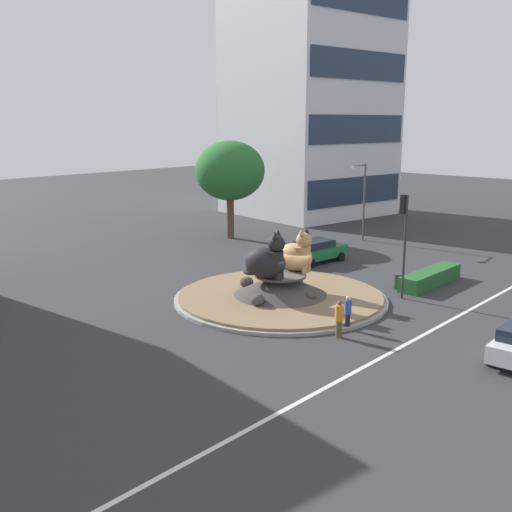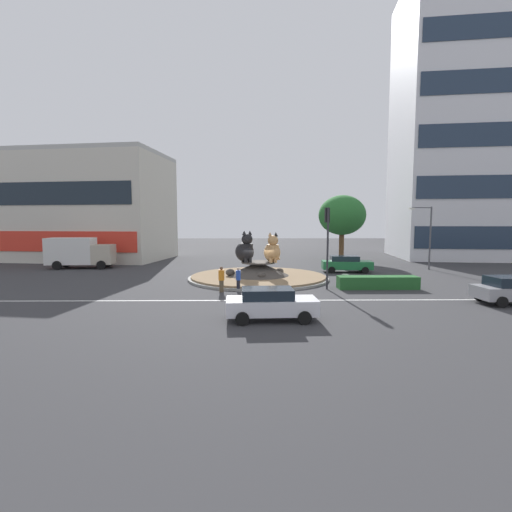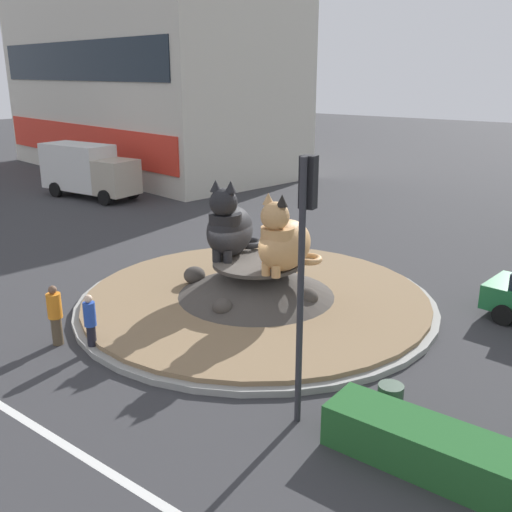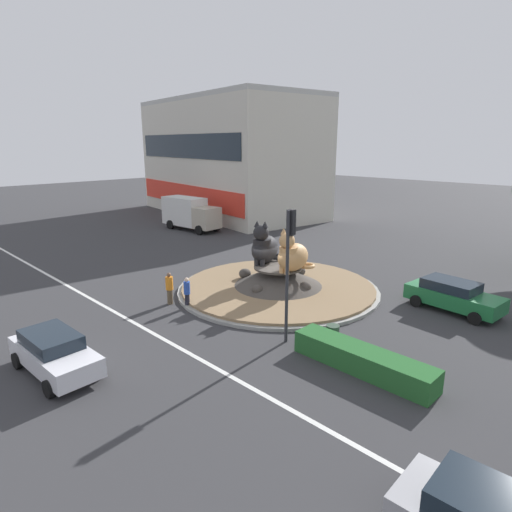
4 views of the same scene
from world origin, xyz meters
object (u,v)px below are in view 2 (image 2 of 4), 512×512
Objects in this scene: streetlight_arm at (428,232)px; delivery_box_truck at (79,252)px; traffic_light_mast at (327,233)px; broadleaf_tree_behind_island at (342,215)px; shophouse_block at (73,207)px; pedestrian_blue_shirt at (238,278)px; litter_bin at (345,280)px; pedestrian_orange_shirt at (221,279)px; cat_statue_black at (245,250)px; sedan_on_far_lane at (346,264)px; hatchback_near_shophouse at (271,303)px; office_tower at (455,124)px; cat_statue_calico at (272,251)px.

streetlight_arm is 35.74m from delivery_box_truck.
broadleaf_tree_behind_island is (5.92, 19.41, 1.65)m from traffic_light_mast.
pedestrian_blue_shirt is at bearing -37.21° from shophouse_block.
litter_bin is (1.63, 1.07, -3.55)m from traffic_light_mast.
pedestrian_orange_shirt is (-7.44, -1.07, -3.08)m from traffic_light_mast.
broadleaf_tree_behind_island reaches higher than litter_bin.
broadleaf_tree_behind_island is at bearing 76.85° from litter_bin.
pedestrian_orange_shirt is at bearing 21.85° from streetlight_arm.
traffic_light_mast is 6.45× the size of litter_bin.
cat_statue_black is 1.79× the size of pedestrian_blue_shirt.
pedestrian_blue_shirt is 13.79m from sedan_on_far_lane.
cat_statue_black is 3.32× the size of litter_bin.
cat_statue_black reaches higher than hatchback_near_shophouse.
office_tower is at bearing 10.29° from delivery_box_truck.
streetlight_arm is at bearing -6.39° from delivery_box_truck.
sedan_on_far_lane is (-18.06, -14.85, -16.99)m from office_tower.
cat_statue_black is 7.69m from traffic_light_mast.
traffic_light_mast is 4.05m from litter_bin.
cat_statue_black is 28.90m from shophouse_block.
streetlight_arm is 1.32× the size of sedan_on_far_lane.
cat_statue_black is 0.45× the size of delivery_box_truck.
cat_statue_calico is 0.31× the size of broadleaf_tree_behind_island.
delivery_box_truck is at bearing -165.90° from broadleaf_tree_behind_island.
shophouse_block is 0.71× the size of office_tower.
traffic_light_mast is at bearing 35.35° from cat_statue_calico.
cat_statue_calico is at bearing -135.20° from office_tower.
broadleaf_tree_behind_island is (-15.87, -4.16, -12.18)m from office_tower.
litter_bin is at bearing -26.32° from shophouse_block.
cat_statue_black is 0.47× the size of streetlight_arm.
sedan_on_far_lane reaches higher than litter_bin.
office_tower reaches higher than cat_statue_calico.
litter_bin is at bearing -100.10° from sedan_on_far_lane.
shophouse_block is 42.63m from streetlight_arm.
cat_statue_black is at bearing 154.46° from litter_bin.
pedestrian_orange_shirt is at bearing -166.71° from litter_bin.
shophouse_block is 5.31× the size of sedan_on_far_lane.
broadleaf_tree_behind_island is 1.22× the size of delivery_box_truck.
office_tower is (25.41, 19.05, 15.45)m from cat_statue_calico.
traffic_light_mast reaches higher than pedestrian_orange_shirt.
hatchback_near_shophouse is at bearing -42.99° from shophouse_block.
streetlight_arm reaches higher than sedan_on_far_lane.
traffic_light_mast is 9.89m from hatchback_near_shophouse.
streetlight_arm reaches higher than litter_bin.
pedestrian_orange_shirt is (-13.35, -20.48, -4.73)m from broadleaf_tree_behind_island.
sedan_on_far_lane is (9.63, 4.05, -1.59)m from cat_statue_black.
pedestrian_blue_shirt is at bearing -123.08° from pedestrian_orange_shirt.
sedan_on_far_lane is at bearing 75.01° from pedestrian_blue_shirt.
office_tower is 7.99× the size of hatchback_near_shophouse.
shophouse_block is 5.70× the size of hatchback_near_shophouse.
sedan_on_far_lane is at bearing 61.93° from hatchback_near_shophouse.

